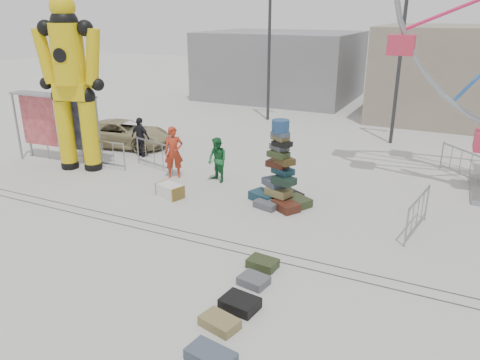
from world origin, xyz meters
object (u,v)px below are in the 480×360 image
at_px(barricade_dummy_c, 154,155).
at_px(barricade_wheel_back, 460,163).
at_px(lamp_post_right, 404,42).
at_px(lamp_post_left, 271,36).
at_px(pedestrian_green, 217,160).
at_px(banner_scaffold, 55,112).
at_px(crash_test_dummy, 71,79).
at_px(pedestrian_red, 174,152).
at_px(barricade_wheel_front, 417,214).
at_px(pedestrian_black, 141,137).
at_px(suitcase_tower, 280,181).
at_px(steamer_trunk, 170,191).
at_px(barricade_dummy_a, 71,147).
at_px(parked_suv, 123,134).
at_px(barricade_dummy_b, 103,154).

xyz_separation_m(barricade_dummy_c, barricade_wheel_back, (10.67, 4.00, 0.00)).
xyz_separation_m(lamp_post_right, lamp_post_left, (-7.00, 2.00, 0.00)).
bearing_deg(pedestrian_green, banner_scaffold, -149.96).
relative_size(crash_test_dummy, pedestrian_red, 3.47).
distance_m(lamp_post_right, barricade_wheel_front, 10.26).
distance_m(pedestrian_red, pedestrian_black, 3.07).
bearing_deg(suitcase_tower, pedestrian_red, -164.33).
relative_size(steamer_trunk, barricade_dummy_a, 0.45).
xyz_separation_m(lamp_post_left, steamer_trunk, (1.45, -12.00, -4.27)).
height_order(lamp_post_left, parked_suv, lamp_post_left).
xyz_separation_m(barricade_dummy_a, barricade_dummy_b, (1.83, -0.18, 0.00)).
distance_m(crash_test_dummy, steamer_trunk, 5.79).
relative_size(suitcase_tower, pedestrian_green, 1.69).
distance_m(barricade_dummy_b, barricade_wheel_back, 13.40).
bearing_deg(lamp_post_left, barricade_dummy_a, -113.03).
bearing_deg(pedestrian_red, steamer_trunk, -97.60).
relative_size(crash_test_dummy, barricade_wheel_front, 3.28).
relative_size(barricade_wheel_back, pedestrian_green, 1.24).
bearing_deg(barricade_dummy_b, parked_suv, 112.20).
bearing_deg(pedestrian_red, barricade_dummy_a, 144.48).
bearing_deg(parked_suv, banner_scaffold, 154.49).
height_order(barricade_dummy_b, barricade_wheel_back, same).
bearing_deg(lamp_post_right, steamer_trunk, -119.01).
xyz_separation_m(banner_scaffold, steamer_trunk, (6.05, -1.16, -1.86)).
bearing_deg(barricade_dummy_a, parked_suv, 54.72).
bearing_deg(barricade_dummy_c, barricade_dummy_b, -142.98).
xyz_separation_m(lamp_post_left, barricade_wheel_front, (9.05, -11.25, -3.93)).
bearing_deg(barricade_dummy_c, barricade_wheel_front, 5.91).
height_order(lamp_post_right, banner_scaffold, lamp_post_right).
xyz_separation_m(lamp_post_left, crash_test_dummy, (-3.25, -11.09, -1.03)).
height_order(barricade_dummy_a, pedestrian_black, pedestrian_black).
bearing_deg(barricade_dummy_c, crash_test_dummy, -138.53).
xyz_separation_m(lamp_post_left, pedestrian_red, (0.52, -10.30, -3.54)).
relative_size(lamp_post_left, barricade_dummy_a, 4.00).
bearing_deg(suitcase_tower, barricade_dummy_b, -158.82).
distance_m(crash_test_dummy, barricade_wheel_front, 12.64).
bearing_deg(parked_suv, barricade_wheel_back, -92.47).
distance_m(lamp_post_right, barricade_dummy_b, 13.45).
xyz_separation_m(barricade_wheel_back, pedestrian_black, (-12.07, -2.97, 0.28)).
relative_size(banner_scaffold, barricade_wheel_front, 1.92).
height_order(suitcase_tower, barricade_dummy_b, suitcase_tower).
height_order(suitcase_tower, barricade_wheel_back, suitcase_tower).
bearing_deg(barricade_wheel_front, suitcase_tower, 94.68).
height_order(lamp_post_left, barricade_dummy_a, lamp_post_left).
height_order(lamp_post_left, barricade_dummy_b, lamp_post_left).
bearing_deg(lamp_post_right, banner_scaffold, -142.68).
height_order(lamp_post_right, barricade_dummy_a, lamp_post_right).
xyz_separation_m(pedestrian_red, parked_suv, (-4.33, 2.45, -0.35)).
bearing_deg(banner_scaffold, lamp_post_right, 33.86).
relative_size(crash_test_dummy, pedestrian_black, 3.94).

